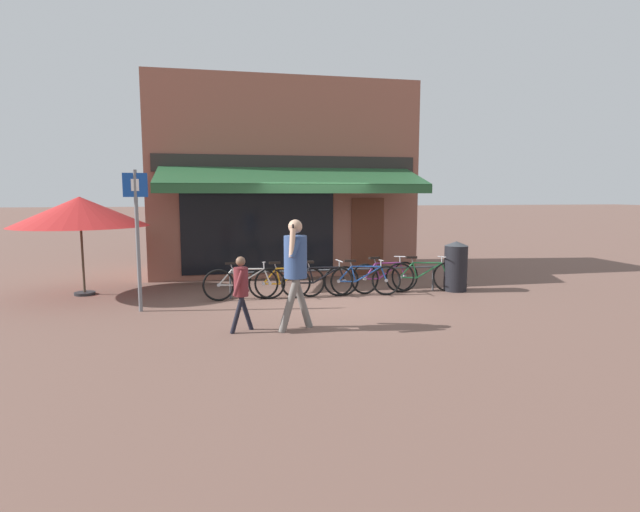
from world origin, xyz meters
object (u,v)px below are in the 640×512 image
at_px(bicycle_blue, 362,279).
at_px(pedestrian_child, 241,286).
at_px(bicycle_orange, 287,282).
at_px(litter_bin, 456,266).
at_px(cafe_parasol, 80,212).
at_px(bicycle_silver, 244,283).
at_px(bicycle_purple, 385,276).
at_px(bicycle_green, 423,276).
at_px(bicycle_black, 320,280).
at_px(pedestrian_adult, 296,262).
at_px(parking_sign, 137,226).

xyz_separation_m(bicycle_blue, pedestrian_child, (-2.73, -2.37, 0.40)).
height_order(bicycle_orange, litter_bin, litter_bin).
bearing_deg(bicycle_blue, litter_bin, 8.79).
bearing_deg(pedestrian_child, cafe_parasol, -56.37).
bearing_deg(pedestrian_child, bicycle_blue, -146.68).
xyz_separation_m(bicycle_silver, bicycle_purple, (3.15, 0.13, 0.01)).
height_order(bicycle_green, cafe_parasol, cafe_parasol).
bearing_deg(bicycle_silver, bicycle_green, 0.91).
relative_size(bicycle_orange, pedestrian_child, 1.34).
distance_m(bicycle_silver, bicycle_orange, 0.90).
xyz_separation_m(bicycle_black, litter_bin, (3.17, 0.01, 0.22)).
bearing_deg(bicycle_blue, bicycle_purple, 27.65).
height_order(pedestrian_adult, litter_bin, pedestrian_adult).
bearing_deg(bicycle_silver, cafe_parasol, 160.44).
height_order(bicycle_blue, cafe_parasol, cafe_parasol).
height_order(bicycle_green, litter_bin, litter_bin).
bearing_deg(litter_bin, bicycle_purple, 174.62).
relative_size(bicycle_blue, parking_sign, 0.64).
relative_size(bicycle_black, pedestrian_child, 1.41).
distance_m(bicycle_orange, bicycle_green, 3.14).
bearing_deg(bicycle_black, bicycle_silver, 176.54).
bearing_deg(bicycle_orange, cafe_parasol, 165.27).
relative_size(bicycle_orange, litter_bin, 1.45).
distance_m(bicycle_black, cafe_parasol, 5.42).
bearing_deg(pedestrian_child, bicycle_orange, -121.29).
bearing_deg(bicycle_silver, bicycle_black, -0.81).
bearing_deg(bicycle_silver, parking_sign, -161.20).
distance_m(bicycle_orange, bicycle_purple, 2.25).
xyz_separation_m(bicycle_orange, cafe_parasol, (-4.33, 1.23, 1.48)).
height_order(bicycle_silver, bicycle_green, same).
bearing_deg(bicycle_green, parking_sign, -167.17).
height_order(bicycle_blue, litter_bin, litter_bin).
bearing_deg(pedestrian_adult, cafe_parasol, -44.21).
xyz_separation_m(bicycle_purple, pedestrian_child, (-3.33, -2.60, 0.39)).
distance_m(bicycle_black, bicycle_green, 2.41).
bearing_deg(cafe_parasol, bicycle_orange, -15.82).
height_order(bicycle_blue, bicycle_green, bicycle_green).
distance_m(pedestrian_adult, parking_sign, 3.31).
relative_size(bicycle_black, cafe_parasol, 0.61).
bearing_deg(bicycle_black, cafe_parasol, 163.55).
bearing_deg(litter_bin, cafe_parasol, 171.28).
bearing_deg(bicycle_blue, bicycle_orange, -176.67).
height_order(bicycle_silver, bicycle_blue, bicycle_silver).
bearing_deg(cafe_parasol, bicycle_silver, -19.84).
height_order(bicycle_blue, bicycle_purple, bicycle_purple).
bearing_deg(bicycle_purple, litter_bin, -13.30).
relative_size(pedestrian_child, litter_bin, 1.08).
xyz_separation_m(bicycle_silver, pedestrian_child, (-0.18, -2.47, 0.40)).
height_order(bicycle_silver, bicycle_black, bicycle_silver).
bearing_deg(bicycle_orange, pedestrian_adult, -93.64).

